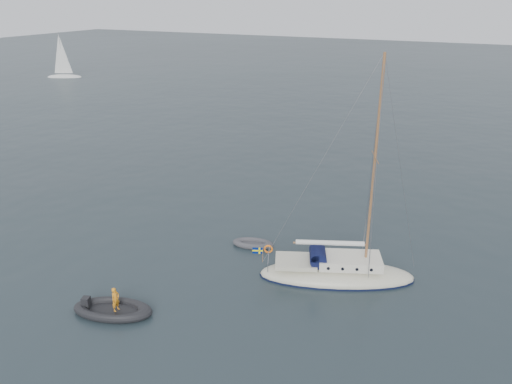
% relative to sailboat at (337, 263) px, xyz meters
% --- Properties ---
extents(ground, '(300.00, 300.00, 0.00)m').
position_rel_sailboat_xyz_m(ground, '(-3.24, 0.60, -0.97)').
color(ground, black).
rests_on(ground, ground).
extents(sailboat, '(9.02, 2.70, 12.84)m').
position_rel_sailboat_xyz_m(sailboat, '(0.00, 0.00, 0.00)').
color(sailboat, beige).
rests_on(sailboat, ground).
extents(dinghy, '(2.60, 1.17, 0.37)m').
position_rel_sailboat_xyz_m(dinghy, '(-5.88, 1.38, -0.81)').
color(dinghy, '#454549').
rests_on(dinghy, ground).
extents(rib, '(4.06, 1.85, 1.50)m').
position_rel_sailboat_xyz_m(rib, '(-9.06, -8.01, -0.73)').
color(rib, black).
rests_on(rib, ground).
extents(distant_yacht_a, '(6.46, 3.45, 8.56)m').
position_rel_sailboat_xyz_m(distant_yacht_a, '(-66.97, 46.12, 2.69)').
color(distant_yacht_a, silver).
rests_on(distant_yacht_a, ground).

